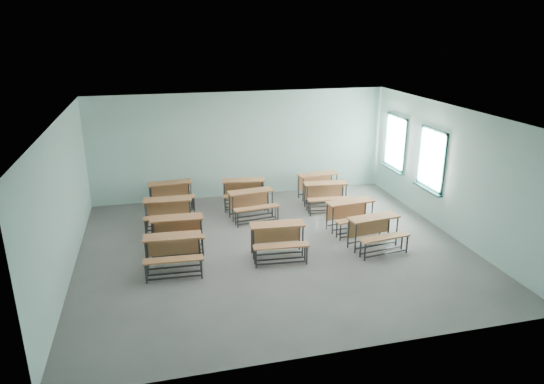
{
  "coord_description": "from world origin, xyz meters",
  "views": [
    {
      "loc": [
        -2.59,
        -10.14,
        5.01
      ],
      "look_at": [
        0.24,
        1.2,
        1.0
      ],
      "focal_mm": 32.0,
      "sensor_mm": 36.0,
      "label": 1
    }
  ],
  "objects": [
    {
      "name": "room",
      "position": [
        0.08,
        0.03,
        1.6
      ],
      "size": [
        9.04,
        8.04,
        3.24
      ],
      "color": "slate",
      "rests_on": "ground"
    },
    {
      "name": "desk_unit_r0c0",
      "position": [
        -2.37,
        -0.53,
        0.52
      ],
      "size": [
        1.28,
        0.89,
        0.77
      ],
      "rotation": [
        0.0,
        0.0,
        -0.06
      ],
      "color": "#A5663B",
      "rests_on": "ground"
    },
    {
      "name": "desk_unit_r0c1",
      "position": [
        -0.03,
        -0.43,
        0.52
      ],
      "size": [
        1.29,
        0.92,
        0.77
      ],
      "rotation": [
        0.0,
        0.0,
        -0.08
      ],
      "color": "#A5663B",
      "rests_on": "ground"
    },
    {
      "name": "desk_unit_r0c2",
      "position": [
        2.31,
        -0.57,
        0.52
      ],
      "size": [
        1.33,
        0.98,
        0.77
      ],
      "rotation": [
        0.0,
        0.0,
        0.13
      ],
      "color": "#A5663B",
      "rests_on": "ground"
    },
    {
      "name": "desk_unit_r1c0",
      "position": [
        -2.22,
        0.53,
        0.52
      ],
      "size": [
        1.28,
        0.9,
        0.77
      ],
      "rotation": [
        0.0,
        0.0,
        -0.06
      ],
      "color": "#A5663B",
      "rests_on": "ground"
    },
    {
      "name": "desk_unit_r1c2",
      "position": [
        2.19,
        0.57,
        0.52
      ],
      "size": [
        1.31,
        0.95,
        0.77
      ],
      "rotation": [
        0.0,
        0.0,
        0.1
      ],
      "color": "#A5663B",
      "rests_on": "ground"
    },
    {
      "name": "desk_unit_r2c0",
      "position": [
        -2.37,
        1.88,
        0.52
      ],
      "size": [
        1.27,
        0.89,
        0.77
      ],
      "rotation": [
        0.0,
        0.0,
        -0.05
      ],
      "color": "#A5663B",
      "rests_on": "ground"
    },
    {
      "name": "desk_unit_r2c1",
      "position": [
        -0.12,
        1.99,
        0.52
      ],
      "size": [
        1.32,
        0.97,
        0.77
      ],
      "rotation": [
        0.0,
        0.0,
        0.12
      ],
      "color": "#A5663B",
      "rests_on": "ground"
    },
    {
      "name": "desk_unit_r2c2",
      "position": [
        2.08,
        2.18,
        0.52
      ],
      "size": [
        1.31,
        0.95,
        0.77
      ],
      "rotation": [
        0.0,
        0.0,
        -0.1
      ],
      "color": "#A5663B",
      "rests_on": "ground"
    },
    {
      "name": "desk_unit_r3c0",
      "position": [
        -2.23,
        3.29,
        0.52
      ],
      "size": [
        1.3,
        0.94,
        0.77
      ],
      "rotation": [
        0.0,
        0.0,
        0.09
      ],
      "color": "#A5663B",
      "rests_on": "ground"
    },
    {
      "name": "desk_unit_r3c1",
      "position": [
        -0.15,
        3.02,
        0.52
      ],
      "size": [
        1.32,
        0.97,
        0.77
      ],
      "rotation": [
        0.0,
        0.0,
        -0.12
      ],
      "color": "#A5663B",
      "rests_on": "ground"
    },
    {
      "name": "desk_unit_r3c2",
      "position": [
        2.2,
        3.09,
        0.52
      ],
      "size": [
        1.33,
        0.99,
        0.77
      ],
      "rotation": [
        0.0,
        0.0,
        0.14
      ],
      "color": "#A5663B",
      "rests_on": "ground"
    }
  ]
}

